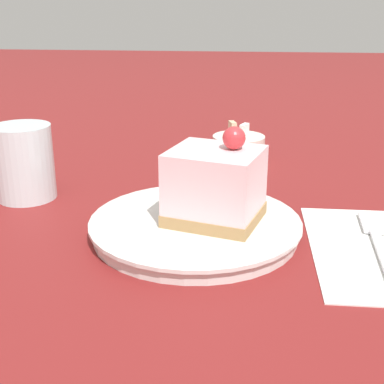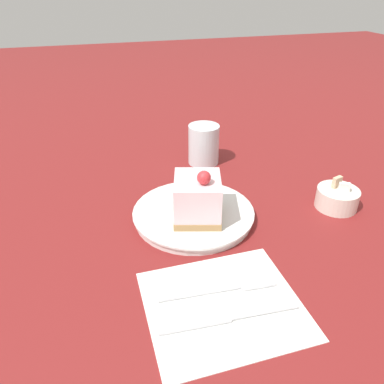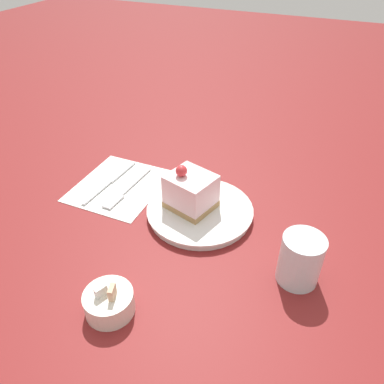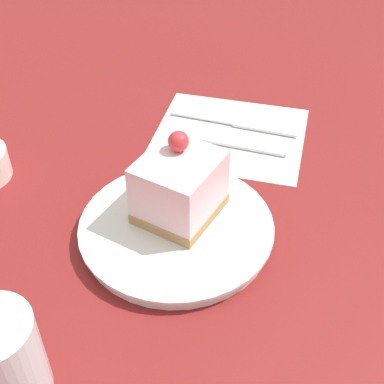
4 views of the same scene
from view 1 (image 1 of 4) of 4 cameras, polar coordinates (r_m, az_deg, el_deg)
The scene contains 6 objects.
ground_plane at distance 0.56m, azimuth -2.10°, elevation -4.96°, with size 4.00×4.00×0.00m, color maroon.
plate at distance 0.57m, azimuth 0.34°, elevation -3.65°, with size 0.22×0.22×0.02m.
cake_slice at distance 0.55m, azimuth 2.50°, elevation 0.75°, with size 0.11×0.10×0.10m.
fork at distance 0.58m, azimuth 19.19°, elevation -4.84°, with size 0.03×0.17×0.00m.
sugar_bowl at distance 0.82m, azimuth 4.97°, elevation 4.71°, with size 0.08×0.08×0.06m.
drinking_glass at distance 0.69m, azimuth -17.47°, elevation 3.04°, with size 0.07×0.07×0.09m.
Camera 1 is at (0.07, -0.51, 0.24)m, focal length 50.00 mm.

